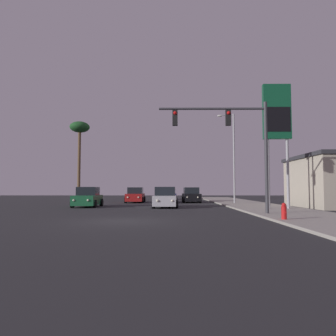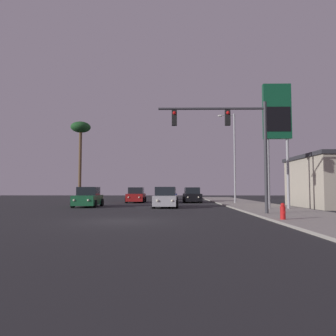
% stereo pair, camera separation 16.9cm
% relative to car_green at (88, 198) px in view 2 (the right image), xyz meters
% --- Properties ---
extents(ground_plane, '(120.00, 120.00, 0.00)m').
position_rel_car_green_xyz_m(ground_plane, '(4.78, -12.27, -0.76)').
color(ground_plane, '#28282B').
extents(sidewalk_right, '(5.00, 60.00, 0.12)m').
position_rel_car_green_xyz_m(sidewalk_right, '(14.28, -2.27, -0.70)').
color(sidewalk_right, '#9E998E').
rests_on(sidewalk_right, ground).
extents(car_green, '(2.04, 4.33, 1.68)m').
position_rel_car_green_xyz_m(car_green, '(0.00, 0.00, 0.00)').
color(car_green, '#195933').
rests_on(car_green, ground).
extents(car_red, '(2.04, 4.31, 1.68)m').
position_rel_car_green_xyz_m(car_red, '(3.12, 8.71, 0.00)').
color(car_red, maroon).
rests_on(car_red, ground).
extents(car_grey, '(2.04, 4.32, 1.68)m').
position_rel_car_green_xyz_m(car_grey, '(6.42, 18.94, 0.00)').
color(car_grey, slate).
rests_on(car_grey, ground).
extents(car_silver, '(2.04, 4.34, 1.68)m').
position_rel_car_green_xyz_m(car_silver, '(6.58, -0.93, 0.00)').
color(car_silver, '#B7B7BC').
rests_on(car_silver, ground).
extents(car_black, '(2.04, 4.34, 1.68)m').
position_rel_car_green_xyz_m(car_black, '(9.36, 9.00, 0.00)').
color(car_black, black).
rests_on(car_black, ground).
extents(car_blue, '(2.04, 4.34, 1.68)m').
position_rel_car_green_xyz_m(car_blue, '(6.74, 8.48, 0.00)').
color(car_blue, navy).
rests_on(car_blue, ground).
extents(traffic_light_mast, '(6.34, 0.36, 6.50)m').
position_rel_car_green_xyz_m(traffic_light_mast, '(10.81, -8.81, 3.91)').
color(traffic_light_mast, '#38383D').
rests_on(traffic_light_mast, sidewalk_right).
extents(street_lamp, '(1.74, 0.24, 9.00)m').
position_rel_car_green_xyz_m(street_lamp, '(13.29, 5.05, 4.36)').
color(street_lamp, '#99999E').
rests_on(street_lamp, sidewalk_right).
extents(gas_station_sign, '(2.00, 0.42, 9.00)m').
position_rel_car_green_xyz_m(gas_station_sign, '(14.73, -4.27, 5.86)').
color(gas_station_sign, '#99999E').
rests_on(gas_station_sign, sidewalk_right).
extents(fire_hydrant, '(0.24, 0.34, 0.76)m').
position_rel_car_green_xyz_m(fire_hydrant, '(12.24, -12.52, -0.27)').
color(fire_hydrant, red).
rests_on(fire_hydrant, sidewalk_right).
extents(palm_tree_mid, '(2.40, 2.40, 9.72)m').
position_rel_car_green_xyz_m(palm_tree_mid, '(-4.06, 11.73, 7.69)').
color(palm_tree_mid, brown).
rests_on(palm_tree_mid, ground).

